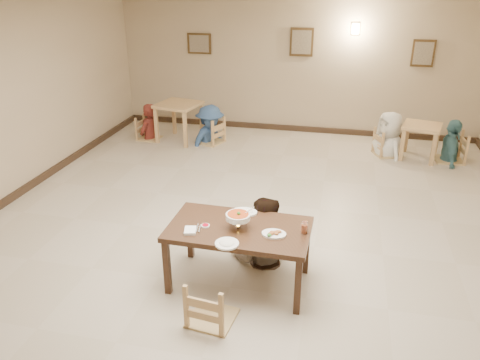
% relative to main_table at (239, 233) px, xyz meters
% --- Properties ---
extents(floor, '(10.00, 10.00, 0.00)m').
position_rel_main_table_xyz_m(floor, '(-0.08, 0.98, -0.67)').
color(floor, '#BCAF9B').
rests_on(floor, ground).
extents(ceiling, '(10.00, 10.00, 0.00)m').
position_rel_main_table_xyz_m(ceiling, '(-0.08, 0.98, 2.33)').
color(ceiling, silver).
rests_on(ceiling, wall_back).
extents(wall_back, '(10.00, 0.00, 10.00)m').
position_rel_main_table_xyz_m(wall_back, '(-0.08, 5.98, 0.83)').
color(wall_back, tan).
rests_on(wall_back, floor).
extents(baseboard_back, '(8.00, 0.06, 0.12)m').
position_rel_main_table_xyz_m(baseboard_back, '(-0.08, 5.95, -0.61)').
color(baseboard_back, '#332419').
rests_on(baseboard_back, floor).
extents(picture_a, '(0.55, 0.04, 0.45)m').
position_rel_main_table_xyz_m(picture_a, '(-2.28, 5.93, 1.23)').
color(picture_a, '#3E2B15').
rests_on(picture_a, wall_back).
extents(picture_b, '(0.50, 0.04, 0.60)m').
position_rel_main_table_xyz_m(picture_b, '(0.02, 5.93, 1.33)').
color(picture_b, '#3E2B15').
rests_on(picture_b, wall_back).
extents(picture_c, '(0.45, 0.04, 0.55)m').
position_rel_main_table_xyz_m(picture_c, '(2.52, 5.93, 1.18)').
color(picture_c, '#3E2B15').
rests_on(picture_c, wall_back).
extents(wall_sconce, '(0.16, 0.05, 0.22)m').
position_rel_main_table_xyz_m(wall_sconce, '(1.12, 5.94, 1.63)').
color(wall_sconce, '#FFD88C').
rests_on(wall_sconce, wall_back).
extents(main_table, '(1.61, 0.93, 0.75)m').
position_rel_main_table_xyz_m(main_table, '(0.00, 0.00, 0.00)').
color(main_table, '#3E2414').
rests_on(main_table, floor).
extents(chair_far, '(0.41, 0.41, 0.87)m').
position_rel_main_table_xyz_m(chair_far, '(0.15, 0.68, -0.23)').
color(chair_far, tan).
rests_on(chair_far, floor).
extents(chair_near, '(0.46, 0.46, 0.99)m').
position_rel_main_table_xyz_m(chair_near, '(-0.13, -0.70, -0.17)').
color(chair_near, tan).
rests_on(chair_near, floor).
extents(main_diner, '(0.88, 0.72, 1.69)m').
position_rel_main_table_xyz_m(main_diner, '(0.17, 0.58, 0.18)').
color(main_diner, gray).
rests_on(main_diner, floor).
extents(curry_warmer, '(0.31, 0.28, 0.25)m').
position_rel_main_table_xyz_m(curry_warmer, '(-0.00, -0.02, 0.23)').
color(curry_warmer, silver).
rests_on(curry_warmer, main_table).
extents(rice_plate_far, '(0.30, 0.30, 0.07)m').
position_rel_main_table_xyz_m(rice_plate_far, '(-0.01, 0.35, 0.10)').
color(rice_plate_far, white).
rests_on(rice_plate_far, main_table).
extents(rice_plate_near, '(0.26, 0.26, 0.06)m').
position_rel_main_table_xyz_m(rice_plate_near, '(-0.04, -0.39, 0.09)').
color(rice_plate_near, white).
rests_on(rice_plate_near, main_table).
extents(fried_plate, '(0.27, 0.27, 0.06)m').
position_rel_main_table_xyz_m(fried_plate, '(0.41, -0.09, 0.10)').
color(fried_plate, white).
rests_on(fried_plate, main_table).
extents(chili_dish, '(0.10, 0.10, 0.02)m').
position_rel_main_table_xyz_m(chili_dish, '(-0.37, -0.07, 0.09)').
color(chili_dish, white).
rests_on(chili_dish, main_table).
extents(napkin_cutlery, '(0.19, 0.27, 0.03)m').
position_rel_main_table_xyz_m(napkin_cutlery, '(-0.50, -0.22, 0.10)').
color(napkin_cutlery, white).
rests_on(napkin_cutlery, main_table).
extents(drink_glass, '(0.07, 0.07, 0.14)m').
position_rel_main_table_xyz_m(drink_glass, '(0.73, 0.03, 0.14)').
color(drink_glass, white).
rests_on(drink_glass, main_table).
extents(bg_table_left, '(0.98, 0.98, 0.83)m').
position_rel_main_table_xyz_m(bg_table_left, '(-2.41, 4.73, 0.02)').
color(bg_table_left, tan).
rests_on(bg_table_left, floor).
extents(bg_table_right, '(0.83, 0.83, 0.69)m').
position_rel_main_table_xyz_m(bg_table_right, '(2.54, 4.74, -0.11)').
color(bg_table_right, tan).
rests_on(bg_table_right, floor).
extents(bg_chair_ll, '(0.45, 0.45, 0.96)m').
position_rel_main_table_xyz_m(bg_chair_ll, '(-3.10, 4.66, -0.19)').
color(bg_chair_ll, tan).
rests_on(bg_chair_ll, floor).
extents(bg_chair_lr, '(0.50, 0.50, 1.06)m').
position_rel_main_table_xyz_m(bg_chair_lr, '(-1.72, 4.73, -0.14)').
color(bg_chair_lr, tan).
rests_on(bg_chair_lr, floor).
extents(bg_chair_rl, '(0.47, 0.47, 1.00)m').
position_rel_main_table_xyz_m(bg_chair_rl, '(1.96, 4.80, -0.17)').
color(bg_chair_rl, tan).
rests_on(bg_chair_rl, floor).
extents(bg_chair_rr, '(0.51, 0.51, 1.08)m').
position_rel_main_table_xyz_m(bg_chair_rr, '(3.12, 4.74, -0.13)').
color(bg_chair_rr, tan).
rests_on(bg_chair_rr, floor).
extents(bg_diner_a, '(0.47, 0.63, 1.58)m').
position_rel_main_table_xyz_m(bg_diner_a, '(-3.10, 4.66, 0.12)').
color(bg_diner_a, maroon).
rests_on(bg_diner_a, floor).
extents(bg_diner_b, '(1.02, 1.22, 1.64)m').
position_rel_main_table_xyz_m(bg_diner_b, '(-1.72, 4.73, 0.16)').
color(bg_diner_b, '#3B5D90').
rests_on(bg_diner_b, floor).
extents(bg_diner_c, '(0.92, 1.03, 1.77)m').
position_rel_main_table_xyz_m(bg_diner_c, '(1.96, 4.80, 0.22)').
color(bg_diner_c, silver).
rests_on(bg_diner_c, floor).
extents(bg_diner_d, '(0.43, 0.98, 1.65)m').
position_rel_main_table_xyz_m(bg_diner_d, '(3.12, 4.74, 0.16)').
color(bg_diner_d, teal).
rests_on(bg_diner_d, floor).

